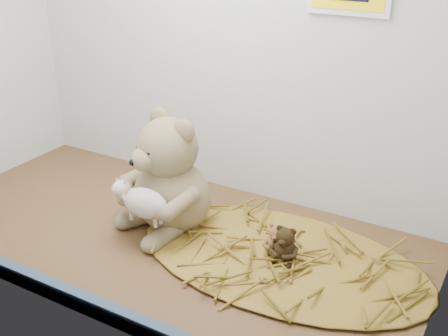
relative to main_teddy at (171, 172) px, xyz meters
The scene contains 7 objects.
alcove_shell 31.08cm from the main_teddy, 86.96° to the left, with size 120.40×60.20×90.40cm.
front_rail 36.19cm from the main_teddy, 89.66° to the right, with size 119.28×2.20×3.60cm, color #364B68.
straw_bed 31.30cm from the main_teddy, ahead, with size 66.02×38.33×1.28cm, color brown.
main_teddy is the anchor object (origin of this frame).
toy_lamb 10.65cm from the main_teddy, 90.00° to the right, with size 14.30×8.72×9.24cm, color beige, non-canonical shape.
mini_teddy_tan 28.50cm from the main_teddy, ahead, with size 5.66×5.98×7.02cm, color brown, non-canonical shape.
mini_teddy_brown 30.87cm from the main_teddy, ahead, with size 6.45×6.81×8.00cm, color black, non-canonical shape.
Camera 1 is at (68.45, -89.26, 68.34)cm, focal length 45.00 mm.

